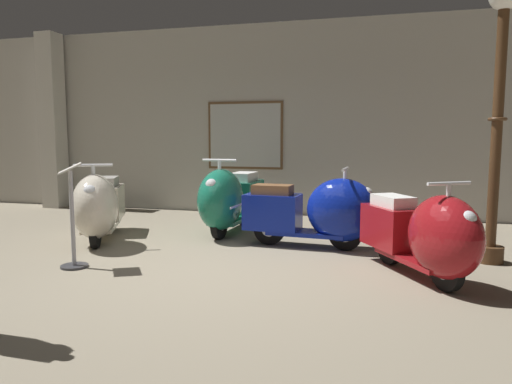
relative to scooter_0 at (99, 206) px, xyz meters
The scene contains 8 objects.
ground_plane 2.11m from the scooter_0, 26.43° to the right, with size 60.00×60.00×0.00m, color gray.
showroom_back_wall 3.52m from the scooter_0, 59.50° to the left, with size 18.00×0.63×3.29m.
scooter_0 is the anchor object (origin of this frame).
scooter_1 1.71m from the scooter_0, 31.91° to the left, with size 0.61×1.77×1.07m.
scooter_2 2.82m from the scooter_0, ahead, with size 1.66×0.58×0.99m.
scooter_3 3.99m from the scooter_0, ahead, with size 1.19×1.60×0.97m.
lamppost 4.83m from the scooter_0, ahead, with size 0.31×0.31×2.95m.
info_stanchion 1.21m from the scooter_0, 69.47° to the right, with size 0.36×0.39×1.09m.
Camera 1 is at (1.65, -4.39, 1.36)m, focal length 33.19 mm.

